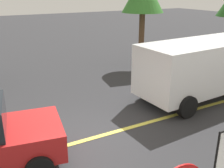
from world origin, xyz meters
TOP-DOWN VIEW (x-y plane):
  - ground_plane at (0.00, 0.00)m, footprint 80.00×80.00m
  - lane_marking_centre at (3.00, 0.00)m, footprint 28.00×0.16m
  - white_van at (5.37, 0.81)m, footprint 5.30×2.48m

SIDE VIEW (x-z plane):
  - ground_plane at x=0.00m, z-range 0.00..0.00m
  - lane_marking_centre at x=3.00m, z-range 0.00..0.01m
  - white_van at x=5.37m, z-range 0.17..2.37m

